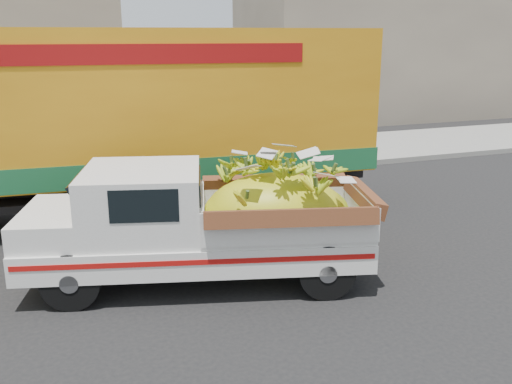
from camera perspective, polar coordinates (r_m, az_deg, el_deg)
name	(u,v)px	position (r m, az deg, el deg)	size (l,w,h in m)	color
ground	(182,300)	(8.40, -7.43, -10.68)	(100.00, 100.00, 0.00)	black
curb	(119,184)	(14.61, -13.53, 0.78)	(60.00, 0.25, 0.15)	gray
sidewalk	(109,167)	(16.64, -14.48, 2.48)	(60.00, 4.00, 0.14)	gray
building_right	(397,49)	(27.86, 13.95, 13.70)	(14.00, 6.00, 6.00)	gray
pickup_truck	(223,220)	(8.67, -3.27, -2.84)	(5.41, 3.13, 1.79)	black
semi_trailer	(78,117)	(11.73, -17.41, 7.14)	(12.04, 3.34, 3.80)	black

